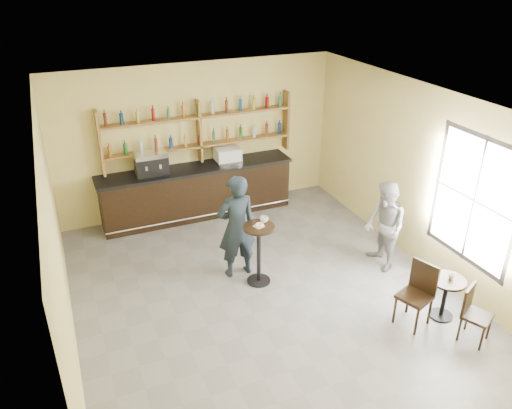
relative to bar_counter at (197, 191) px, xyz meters
name	(u,v)px	position (x,y,z in m)	size (l,w,h in m)	color
floor	(263,293)	(0.18, -3.15, -0.56)	(7.00, 7.00, 0.00)	slate
ceiling	(265,105)	(0.18, -3.15, 2.64)	(7.00, 7.00, 0.00)	white
wall_back	(198,139)	(0.18, 0.35, 1.04)	(7.00, 7.00, 0.00)	#DFCF7F
wall_front	(411,360)	(0.18, -6.65, 1.04)	(7.00, 7.00, 0.00)	#DFCF7F
wall_left	(57,247)	(-2.82, -3.15, 1.04)	(7.00, 7.00, 0.00)	#DFCF7F
wall_right	(422,178)	(3.18, -3.15, 1.04)	(7.00, 7.00, 0.00)	#DFCF7F
window_pane	(474,200)	(3.17, -4.35, 1.14)	(2.00, 2.00, 0.00)	white
window_frame	(474,201)	(3.17, -4.35, 1.14)	(0.04, 1.70, 2.10)	black
shelf_unit	(199,131)	(0.18, 0.22, 1.25)	(4.00, 0.26, 1.40)	brown
liquor_bottles	(199,123)	(0.18, 0.22, 1.42)	(3.68, 0.10, 1.00)	#8C5919
bar_counter	(197,191)	(0.00, 0.00, 0.00)	(4.12, 0.80, 1.12)	black
espresso_machine	(151,163)	(-0.91, 0.00, 0.79)	(0.64, 0.41, 0.46)	black
pastry_case	(227,155)	(0.71, 0.00, 0.72)	(0.54, 0.43, 0.32)	silver
pedestal_table	(259,255)	(0.24, -2.81, -0.01)	(0.53, 0.53, 1.09)	black
napkin	(259,226)	(0.24, -2.81, 0.53)	(0.15, 0.15, 0.00)	white
donut	(260,225)	(0.25, -2.82, 0.56)	(0.14, 0.14, 0.05)	gold
cup_pedestal	(264,219)	(0.38, -2.71, 0.58)	(0.13, 0.13, 0.10)	white
man_main	(237,227)	(-0.01, -2.43, 0.38)	(0.69, 0.45, 1.88)	black
cafe_table	(444,298)	(2.51, -4.77, -0.21)	(0.54, 0.54, 0.69)	black
cup_cafe	(451,276)	(2.56, -4.77, 0.17)	(0.09, 0.09, 0.08)	white
chair_west	(415,296)	(1.96, -4.72, -0.05)	(0.44, 0.44, 1.01)	black
chair_south	(477,316)	(2.56, -5.37, -0.12)	(0.38, 0.38, 0.87)	black
patron_second	(385,226)	(2.46, -3.22, 0.26)	(0.80, 0.62, 1.64)	gray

